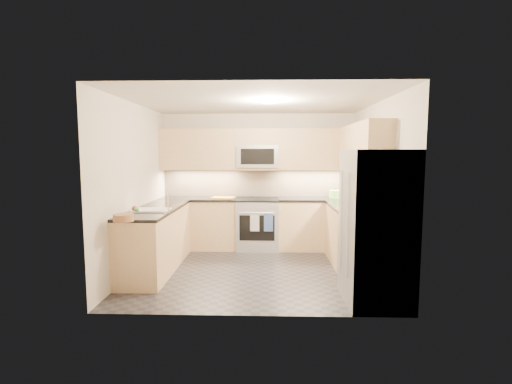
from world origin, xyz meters
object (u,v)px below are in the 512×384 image
Objects in this scene: utensil_bowl at (336,194)px; cutting_board at (223,197)px; gas_range at (257,224)px; refrigerator at (376,227)px; microwave at (258,156)px; fruit_basket at (123,218)px.

utensil_bowl is 0.63× the size of cutting_board.
refrigerator is (1.45, -2.43, 0.45)m from gas_range.
microwave is 3.04× the size of utensil_bowl.
refrigerator is 3.23m from cutting_board.
utensil_bowl is at bearing 38.95° from fruit_basket.
utensil_bowl is 2.08m from cutting_board.
microwave is 0.99m from cutting_board.
gas_range is 1.55m from utensil_bowl.
cutting_board is at bearing 68.95° from fruit_basket.
refrigerator reaches higher than gas_range.
microwave is 0.42× the size of refrigerator.
gas_range is 2.86m from refrigerator.
fruit_basket is at bearing -111.05° from cutting_board.
refrigerator is 7.42× the size of fruit_basket.
refrigerator is 2.49m from utensil_bowl.
cutting_board is (-2.09, 2.46, 0.05)m from refrigerator.
fruit_basket is at bearing -122.07° from microwave.
fruit_basket is at bearing 178.89° from refrigerator.
microwave reaches higher than utensil_bowl.
refrigerator reaches higher than utensil_bowl.
refrigerator is 4.51× the size of cutting_board.
refrigerator reaches higher than fruit_basket.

